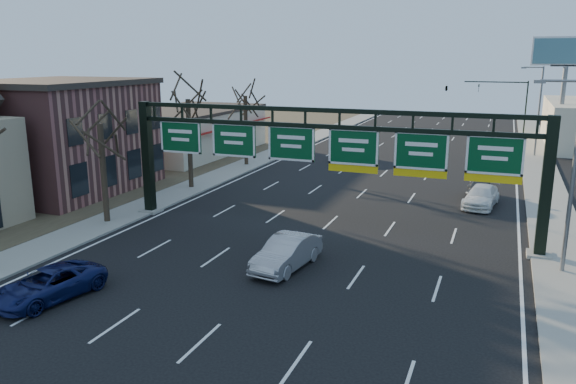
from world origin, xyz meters
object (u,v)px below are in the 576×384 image
at_px(car_blue_suv, 49,284).
at_px(car_silver_sedan, 287,253).
at_px(sign_gantry, 324,153).
at_px(car_white_wagon, 481,196).

xyz_separation_m(car_blue_suv, car_silver_sedan, (8.01, 6.92, 0.11)).
height_order(sign_gantry, car_blue_suv, sign_gantry).
height_order(car_silver_sedan, car_white_wagon, car_silver_sedan).
bearing_deg(car_silver_sedan, car_white_wagon, 69.75).
bearing_deg(car_white_wagon, car_silver_sedan, -110.36).
xyz_separation_m(sign_gantry, car_silver_sedan, (0.09, -6.09, -3.86)).
bearing_deg(sign_gantry, car_white_wagon, 48.71).
bearing_deg(sign_gantry, car_silver_sedan, -89.19).
xyz_separation_m(car_blue_suv, car_white_wagon, (16.20, 22.42, 0.03)).
distance_m(sign_gantry, car_blue_suv, 15.74).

